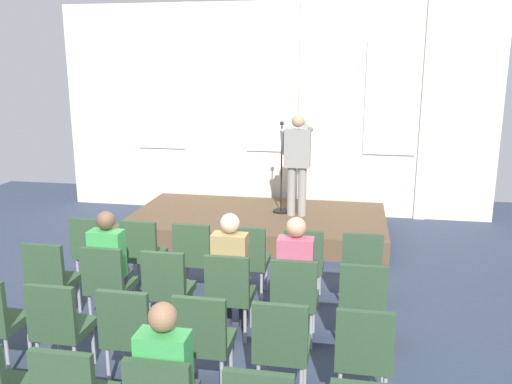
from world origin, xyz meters
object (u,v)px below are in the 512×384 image
at_px(chair_r0_c2, 194,253).
at_px(chair_r2_c1, 59,323).
at_px(speaker, 297,158).
at_px(chair_r1_c2, 167,285).
at_px(audience_r1_c3, 231,268).
at_px(chair_r2_c4, 281,343).
at_px(mic_stand, 281,193).
at_px(chair_r1_c1, 108,280).
at_px(chair_r1_c0, 50,276).
at_px(chair_r1_c3, 230,290).
at_px(audience_r3_c3, 167,376).
at_px(chair_r1_c5, 362,300).
at_px(chair_r2_c3, 204,336).
at_px(chair_r0_c4, 304,260).
at_px(chair_r1_c4, 295,295).
at_px(chair_r2_c2, 130,329).
at_px(audience_r1_c1, 110,261).
at_px(chair_r0_c0, 93,247).
at_px(chair_r0_c3, 248,257).
at_px(audience_r1_c4, 296,273).
at_px(chair_r0_c1, 143,250).
at_px(chair_r0_c5, 362,264).
at_px(chair_r2_c5, 364,351).

xyz_separation_m(chair_r0_c2, chair_r2_c1, (-0.68, -1.98, 0.00)).
relative_size(speaker, chair_r1_c2, 1.79).
relative_size(audience_r1_c3, chair_r2_c4, 1.43).
bearing_deg(mic_stand, chair_r0_c2, -104.15).
bearing_deg(chair_r1_c1, chair_r2_c4, -25.94).
bearing_deg(chair_r2_c4, chair_r2_c1, 180.00).
height_order(chair_r1_c0, chair_r2_c1, same).
height_order(chair_r0_c2, chair_r2_c4, same).
distance_m(chair_r0_c2, chair_r1_c3, 1.20).
relative_size(chair_r1_c3, audience_r3_c3, 0.73).
distance_m(chair_r1_c5, chair_r2_c3, 1.68).
bearing_deg(audience_r1_c3, chair_r0_c4, 53.29).
relative_size(speaker, chair_r1_c4, 1.79).
bearing_deg(chair_r2_c3, chair_r2_c2, 180.00).
bearing_deg(chair_r1_c0, chair_r2_c4, -20.04).
height_order(chair_r1_c0, audience_r3_c3, audience_r3_c3).
distance_m(chair_r1_c2, chair_r2_c1, 1.20).
height_order(mic_stand, audience_r1_c1, mic_stand).
relative_size(chair_r0_c2, chair_r2_c4, 1.00).
bearing_deg(chair_r0_c0, chair_r0_c3, 0.00).
xyz_separation_m(chair_r1_c3, audience_r1_c4, (0.68, 0.08, 0.21)).
xyz_separation_m(chair_r0_c0, chair_r0_c1, (0.68, 0.00, 0.00)).
xyz_separation_m(chair_r0_c5, chair_r1_c5, (0.00, -0.99, 0.00)).
height_order(chair_r0_c0, chair_r2_c5, same).
xyz_separation_m(chair_r1_c4, chair_r2_c4, (0.00, -0.99, 0.00)).
xyz_separation_m(chair_r0_c1, chair_r2_c2, (0.68, -1.98, 0.00)).
bearing_deg(chair_r1_c4, chair_r2_c4, -90.00).
xyz_separation_m(chair_r0_c3, chair_r1_c2, (-0.68, -0.99, 0.00)).
bearing_deg(chair_r0_c0, mic_stand, 53.52).
bearing_deg(chair_r2_c2, audience_r3_c3, -53.18).
height_order(chair_r1_c4, chair_r1_c5, same).
distance_m(chair_r0_c2, chair_r0_c5, 2.03).
height_order(chair_r1_c1, chair_r1_c4, same).
bearing_deg(chair_r2_c5, chair_r2_c2, 180.00).
distance_m(audience_r1_c1, chair_r2_c3, 1.74).
relative_size(chair_r0_c4, chair_r1_c2, 1.00).
distance_m(chair_r0_c3, chair_r1_c2, 1.20).
bearing_deg(chair_r0_c5, chair_r2_c5, -90.00).
bearing_deg(audience_r1_c1, audience_r1_c4, -0.06).
xyz_separation_m(chair_r0_c1, audience_r1_c1, (0.00, -0.91, 0.19)).
distance_m(speaker, chair_r0_c1, 3.21).
xyz_separation_m(speaker, chair_r0_c0, (-2.34, -2.63, -0.78)).
xyz_separation_m(chair_r1_c3, chair_r2_c2, (-0.68, -0.99, 0.00)).
bearing_deg(chair_r0_c4, chair_r0_c3, 180.00).
height_order(chair_r0_c1, chair_r0_c2, same).
height_order(speaker, chair_r2_c5, speaker).
xyz_separation_m(audience_r1_c1, chair_r1_c2, (0.68, -0.08, -0.19)).
xyz_separation_m(chair_r1_c5, chair_r2_c1, (-2.71, -0.99, 0.00)).
xyz_separation_m(chair_r1_c1, chair_r2_c3, (1.35, -0.99, 0.00)).
relative_size(chair_r1_c4, chair_r2_c5, 1.00).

